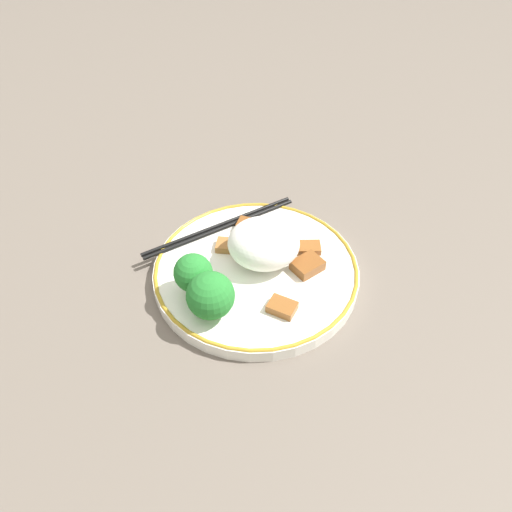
# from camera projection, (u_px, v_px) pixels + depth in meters

# --- Properties ---
(ground_plane) EXTENTS (3.00, 3.00, 0.00)m
(ground_plane) POSITION_uv_depth(u_px,v_px,m) (256.00, 277.00, 0.64)
(ground_plane) COLOR #665B51
(plate) EXTENTS (0.26, 0.26, 0.02)m
(plate) POSITION_uv_depth(u_px,v_px,m) (256.00, 271.00, 0.63)
(plate) COLOR white
(plate) RESTS_ON ground_plane
(rice_mound) EXTENTS (0.09, 0.08, 0.06)m
(rice_mound) POSITION_uv_depth(u_px,v_px,m) (264.00, 243.00, 0.62)
(rice_mound) COLOR white
(rice_mound) RESTS_ON plate
(broccoli_back_left) EXTENTS (0.05, 0.05, 0.06)m
(broccoli_back_left) POSITION_uv_depth(u_px,v_px,m) (193.00, 274.00, 0.57)
(broccoli_back_left) COLOR #72AD4C
(broccoli_back_left) RESTS_ON plate
(broccoli_back_center) EXTENTS (0.05, 0.05, 0.06)m
(broccoli_back_center) POSITION_uv_depth(u_px,v_px,m) (211.00, 296.00, 0.55)
(broccoli_back_center) COLOR #72AD4C
(broccoli_back_center) RESTS_ON plate
(meat_near_front) EXTENTS (0.04, 0.03, 0.01)m
(meat_near_front) POSITION_uv_depth(u_px,v_px,m) (249.00, 226.00, 0.67)
(meat_near_front) COLOR brown
(meat_near_front) RESTS_ON plate
(meat_near_left) EXTENTS (0.04, 0.03, 0.01)m
(meat_near_left) POSITION_uv_depth(u_px,v_px,m) (282.00, 307.00, 0.57)
(meat_near_left) COLOR brown
(meat_near_left) RESTS_ON plate
(meat_near_right) EXTENTS (0.03, 0.02, 0.01)m
(meat_near_right) POSITION_uv_depth(u_px,v_px,m) (227.00, 245.00, 0.65)
(meat_near_right) COLOR #9E6633
(meat_near_right) RESTS_ON plate
(meat_near_back) EXTENTS (0.03, 0.02, 0.01)m
(meat_near_back) POSITION_uv_depth(u_px,v_px,m) (308.00, 248.00, 0.65)
(meat_near_back) COLOR brown
(meat_near_back) RESTS_ON plate
(meat_on_rice_edge) EXTENTS (0.05, 0.05, 0.01)m
(meat_on_rice_edge) POSITION_uv_depth(u_px,v_px,m) (308.00, 268.00, 0.62)
(meat_on_rice_edge) COLOR brown
(meat_on_rice_edge) RESTS_ON plate
(chopsticks) EXTENTS (0.19, 0.14, 0.01)m
(chopsticks) POSITION_uv_depth(u_px,v_px,m) (220.00, 227.00, 0.68)
(chopsticks) COLOR black
(chopsticks) RESTS_ON plate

